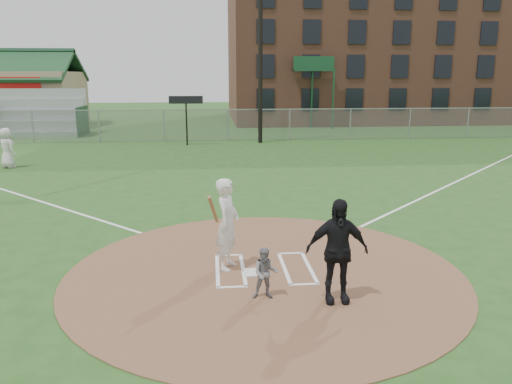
{
  "coord_description": "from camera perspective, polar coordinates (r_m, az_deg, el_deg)",
  "views": [
    {
      "loc": [
        -1.09,
        -9.92,
        4.1
      ],
      "look_at": [
        0.0,
        2.0,
        1.3
      ],
      "focal_mm": 35.0,
      "sensor_mm": 36.0,
      "label": 1
    }
  ],
  "objects": [
    {
      "name": "ground",
      "position": [
        10.79,
        0.98,
        -9.17
      ],
      "size": [
        140.0,
        140.0,
        0.0
      ],
      "primitive_type": "plane",
      "color": "#244E1A",
      "rests_on": "ground"
    },
    {
      "name": "dirt_circle",
      "position": [
        10.79,
        0.98,
        -9.12
      ],
      "size": [
        8.4,
        8.4,
        0.02
      ],
      "primitive_type": "cylinder",
      "color": "brown",
      "rests_on": "ground"
    },
    {
      "name": "home_plate",
      "position": [
        10.7,
        -0.18,
        -9.17
      ],
      "size": [
        0.48,
        0.48,
        0.03
      ],
      "primitive_type": "cube",
      "rotation": [
        0.0,
        0.0,
        0.09
      ],
      "color": "silver",
      "rests_on": "dirt_circle"
    },
    {
      "name": "foul_line_first",
      "position": [
        21.83,
        22.43,
        1.35
      ],
      "size": [
        17.04,
        17.04,
        0.01
      ],
      "primitive_type": "cube",
      "rotation": [
        0.0,
        0.0,
        -0.79
      ],
      "color": "white",
      "rests_on": "ground"
    },
    {
      "name": "catcher",
      "position": [
        9.41,
        1.09,
        -9.25
      ],
      "size": [
        0.5,
        0.4,
        0.99
      ],
      "primitive_type": "imported",
      "rotation": [
        0.0,
        0.0,
        -0.06
      ],
      "color": "gray",
      "rests_on": "dirt_circle"
    },
    {
      "name": "umpire",
      "position": [
        9.24,
        9.23,
        -6.64
      ],
      "size": [
        1.16,
        0.51,
        1.95
      ],
      "primitive_type": "imported",
      "rotation": [
        0.0,
        0.0,
        -0.03
      ],
      "color": "black",
      "rests_on": "dirt_circle"
    },
    {
      "name": "ondeck_player",
      "position": [
        25.29,
        -26.59,
        4.52
      ],
      "size": [
        1.05,
        1.0,
        1.81
      ],
      "primitive_type": "imported",
      "rotation": [
        0.0,
        0.0,
        2.47
      ],
      "color": "silver",
      "rests_on": "ground"
    },
    {
      "name": "batters_boxes",
      "position": [
        10.92,
        0.89,
        -8.75
      ],
      "size": [
        2.08,
        1.88,
        0.01
      ],
      "color": "white",
      "rests_on": "dirt_circle"
    },
    {
      "name": "batter_at_plate",
      "position": [
        10.67,
        -3.28,
        -3.67
      ],
      "size": [
        0.76,
        1.12,
        1.98
      ],
      "color": "silver",
      "rests_on": "dirt_circle"
    },
    {
      "name": "outfield_fence",
      "position": [
        32.09,
        -3.28,
        7.64
      ],
      "size": [
        56.08,
        0.08,
        2.03
      ],
      "color": "slate",
      "rests_on": "ground"
    },
    {
      "name": "bleachers",
      "position": [
        38.12,
        -23.68,
        8.31
      ],
      "size": [
        6.08,
        3.2,
        3.2
      ],
      "color": "#B7BABF",
      "rests_on": "ground"
    },
    {
      "name": "clubhouse",
      "position": [
        46.16,
        -27.11,
        9.64
      ],
      "size": [
        12.2,
        8.71,
        6.23
      ],
      "color": "tan",
      "rests_on": "ground"
    },
    {
      "name": "brick_warehouse",
      "position": [
        50.96,
        15.03,
        16.58
      ],
      "size": [
        30.0,
        17.17,
        15.0
      ],
      "color": "brown",
      "rests_on": "ground"
    },
    {
      "name": "light_pole",
      "position": [
        31.18,
        0.51,
        17.79
      ],
      "size": [
        1.2,
        0.3,
        12.22
      ],
      "color": "black",
      "rests_on": "ground"
    },
    {
      "name": "scoreboard_sign",
      "position": [
        30.2,
        -8.0,
        9.8
      ],
      "size": [
        2.0,
        0.1,
        2.93
      ],
      "color": "black",
      "rests_on": "ground"
    }
  ]
}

